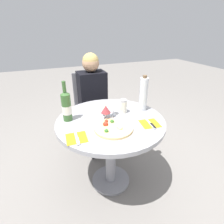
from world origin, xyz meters
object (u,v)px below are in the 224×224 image
at_px(dining_table, 111,132).
at_px(wine_bottle, 66,106).
at_px(chair_behind_diner, 92,110).
at_px(seated_diner, 95,108).
at_px(tall_carafe, 143,94).
at_px(pizza_large, 113,128).

relative_size(dining_table, wine_bottle, 2.74).
distance_m(dining_table, wine_bottle, 0.46).
bearing_deg(dining_table, chair_behind_diner, 86.45).
relative_size(seated_diner, tall_carafe, 3.56).
relative_size(pizza_large, tall_carafe, 0.91).
relative_size(chair_behind_diner, seated_diner, 0.79).
bearing_deg(wine_bottle, pizza_large, -43.48).
bearing_deg(chair_behind_diner, tall_carafe, 112.30).
height_order(chair_behind_diner, seated_diner, seated_diner).
bearing_deg(tall_carafe, chair_behind_diner, 112.30).
xyz_separation_m(chair_behind_diner, tall_carafe, (0.31, -0.75, 0.44)).
bearing_deg(chair_behind_diner, wine_bottle, 60.03).
distance_m(dining_table, pizza_large, 0.22).
height_order(pizza_large, wine_bottle, wine_bottle).
bearing_deg(wine_bottle, seated_diner, 53.49).
xyz_separation_m(chair_behind_diner, seated_diner, (-0.00, -0.15, 0.09)).
height_order(dining_table, chair_behind_diner, chair_behind_diner).
height_order(seated_diner, tall_carafe, seated_diner).
height_order(pizza_large, tall_carafe, tall_carafe).
xyz_separation_m(wine_bottle, tall_carafe, (0.71, -0.06, 0.03)).
height_order(seated_diner, pizza_large, seated_diner).
bearing_deg(tall_carafe, seated_diner, 117.21).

